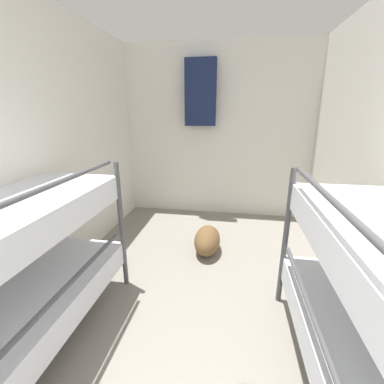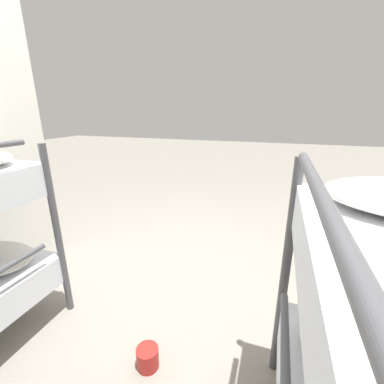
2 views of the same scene
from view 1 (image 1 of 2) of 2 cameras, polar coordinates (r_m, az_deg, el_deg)
wall_left at (r=2.47m, az=-34.06°, el=6.99°), size 0.06×4.48×2.54m
wall_back at (r=4.01m, az=5.70°, el=12.82°), size 2.90×0.06×2.54m
duffel_bag at (r=3.07m, az=3.49°, el=-10.65°), size 0.30×0.54×0.30m
hanging_coat at (r=3.88m, az=1.92°, el=21.17°), size 0.44×0.12×0.90m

